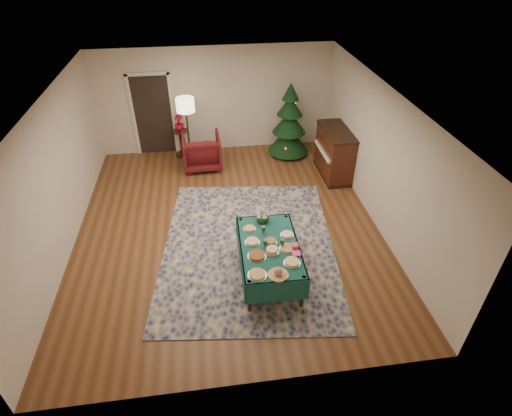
{
  "coord_description": "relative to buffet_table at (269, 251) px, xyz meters",
  "views": [
    {
      "loc": [
        -0.32,
        -6.48,
        5.04
      ],
      "look_at": [
        0.48,
        -0.66,
        0.85
      ],
      "focal_mm": 28.0,
      "sensor_mm": 36.0,
      "label": 1
    }
  ],
  "objects": [
    {
      "name": "platter_7",
      "position": [
        0.03,
        0.06,
        0.16
      ],
      "size": [
        0.21,
        0.21,
        0.06
      ],
      "color": "silver",
      "rests_on": "buffet_table"
    },
    {
      "name": "rug",
      "position": [
        -0.26,
        0.79,
        -0.53
      ],
      "size": [
        3.66,
        4.54,
        0.02
      ],
      "primitive_type": "cube",
      "rotation": [
        0.0,
        0.0,
        -0.11
      ],
      "color": "#121A44",
      "rests_on": "ground"
    },
    {
      "name": "goblet_2",
      "position": [
        -0.08,
        -0.03,
        0.22
      ],
      "size": [
        0.07,
        0.07,
        0.16
      ],
      "color": "#2D471E",
      "rests_on": "buffet_table"
    },
    {
      "name": "piano",
      "position": [
        2.1,
        3.2,
        0.04
      ],
      "size": [
        0.66,
        1.36,
        1.17
      ],
      "color": "black",
      "rests_on": "ground"
    },
    {
      "name": "centerpiece",
      "position": [
        -0.02,
        0.67,
        0.25
      ],
      "size": [
        0.24,
        0.24,
        0.28
      ],
      "color": "#1E4C1E",
      "rests_on": "buffet_table"
    },
    {
      "name": "potted_plant",
      "position": [
        -1.55,
        4.71,
        0.3
      ],
      "size": [
        0.24,
        0.42,
        0.24
      ],
      "primitive_type": "imported",
      "color": "maroon",
      "rests_on": "side_table"
    },
    {
      "name": "platter_2",
      "position": [
        0.28,
        -0.48,
        0.16
      ],
      "size": [
        0.27,
        0.27,
        0.06
      ],
      "color": "silver",
      "rests_on": "buffet_table"
    },
    {
      "name": "gift_box",
      "position": [
        0.4,
        -0.13,
        0.18
      ],
      "size": [
        0.11,
        0.11,
        0.09
      ],
      "primitive_type": "cube",
      "rotation": [
        0.0,
        0.0,
        -0.02
      ],
      "color": "#EF426E",
      "rests_on": "buffet_table"
    },
    {
      "name": "floor_lamp",
      "position": [
        -1.32,
        4.12,
        0.97
      ],
      "size": [
        0.43,
        0.43,
        1.77
      ],
      "color": "#A57F3F",
      "rests_on": "ground"
    },
    {
      "name": "platter_1",
      "position": [
        0.02,
        -0.7,
        0.19
      ],
      "size": [
        0.32,
        0.32,
        0.14
      ],
      "color": "silver",
      "rests_on": "buffet_table"
    },
    {
      "name": "doorway",
      "position": [
        -2.19,
        5.0,
        0.56
      ],
      "size": [
        1.08,
        0.04,
        2.16
      ],
      "color": "black",
      "rests_on": "ground"
    },
    {
      "name": "buffet_table",
      "position": [
        0.0,
        0.0,
        0.0
      ],
      "size": [
        1.05,
        1.75,
        0.67
      ],
      "color": "black",
      "rests_on": "ground"
    },
    {
      "name": "platter_6",
      "position": [
        -0.28,
        0.11,
        0.15
      ],
      "size": [
        0.26,
        0.26,
        0.05
      ],
      "color": "silver",
      "rests_on": "buffet_table"
    },
    {
      "name": "platter_8",
      "position": [
        0.34,
        0.22,
        0.15
      ],
      "size": [
        0.23,
        0.23,
        0.04
      ],
      "color": "silver",
      "rests_on": "buffet_table"
    },
    {
      "name": "armchair",
      "position": [
        -1.03,
        4.02,
        -0.07
      ],
      "size": [
        0.94,
        0.89,
        0.94
      ],
      "primitive_type": "imported",
      "rotation": [
        0.0,
        0.0,
        3.18
      ],
      "color": "#501113",
      "rests_on": "ground"
    },
    {
      "name": "napkin_stack",
      "position": [
        0.39,
        -0.28,
        0.15
      ],
      "size": [
        0.14,
        0.14,
        0.04
      ],
      "primitive_type": "cube",
      "rotation": [
        0.0,
        0.0,
        -0.02
      ],
      "color": "#F9459B",
      "rests_on": "buffet_table"
    },
    {
      "name": "room_shell",
      "position": [
        -0.59,
        1.51,
        0.81
      ],
      "size": [
        7.0,
        7.0,
        7.0
      ],
      "color": "#593319",
      "rests_on": "ground"
    },
    {
      "name": "platter_0",
      "position": [
        -0.3,
        -0.66,
        0.15
      ],
      "size": [
        0.3,
        0.3,
        0.04
      ],
      "color": "silver",
      "rests_on": "buffet_table"
    },
    {
      "name": "side_table",
      "position": [
        -1.55,
        4.71,
        -0.19
      ],
      "size": [
        0.4,
        0.4,
        0.71
      ],
      "color": "black",
      "rests_on": "ground"
    },
    {
      "name": "platter_4",
      "position": [
        0.01,
        -0.18,
        0.18
      ],
      "size": [
        0.23,
        0.23,
        0.09
      ],
      "color": "silver",
      "rests_on": "buffet_table"
    },
    {
      "name": "goblet_1",
      "position": [
        0.2,
        -0.06,
        0.22
      ],
      "size": [
        0.07,
        0.07,
        0.16
      ],
      "color": "#2D471E",
      "rests_on": "buffet_table"
    },
    {
      "name": "platter_5",
      "position": [
        0.27,
        -0.13,
        0.15
      ],
      "size": [
        0.27,
        0.27,
        0.04
      ],
      "color": "silver",
      "rests_on": "buffet_table"
    },
    {
      "name": "christmas_tree",
      "position": [
        1.25,
        4.41,
        0.33
      ],
      "size": [
        1.4,
        1.4,
        1.93
      ],
      "color": "black",
      "rests_on": "ground"
    },
    {
      "name": "platter_3",
      "position": [
        -0.25,
        -0.24,
        0.15
      ],
      "size": [
        0.31,
        0.31,
        0.05
      ],
      "color": "silver",
      "rests_on": "buffet_table"
    },
    {
      "name": "platter_9",
      "position": [
        -0.27,
        0.48,
        0.15
      ],
      "size": [
        0.22,
        0.22,
        0.04
      ],
      "color": "silver",
      "rests_on": "buffet_table"
    },
    {
      "name": "goblet_0",
      "position": [
        -0.05,
        0.32,
        0.22
      ],
      "size": [
        0.07,
        0.07,
        0.16
      ],
      "color": "#2D471E",
      "rests_on": "buffet_table"
    }
  ]
}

